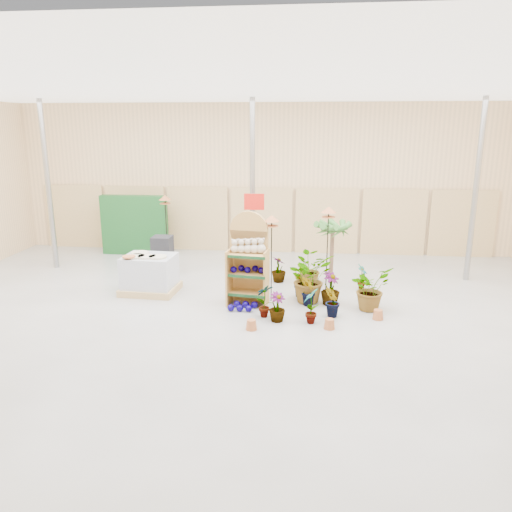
{
  "coord_description": "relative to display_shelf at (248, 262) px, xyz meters",
  "views": [
    {
      "loc": [
        1.43,
        -9.2,
        3.81
      ],
      "look_at": [
        0.3,
        1.5,
        1.0
      ],
      "focal_mm": 35.0,
      "sensor_mm": 36.0,
      "label": 1
    }
  ],
  "objects": [
    {
      "name": "offer_sign",
      "position": [
        -0.06,
        1.76,
        0.64
      ],
      "size": [
        0.5,
        0.08,
        2.2
      ],
      "color": "gray",
      "rests_on": "ground"
    },
    {
      "name": "potted_plant_0",
      "position": [
        0.43,
        -0.82,
        -0.57
      ],
      "size": [
        0.45,
        0.44,
        0.72
      ],
      "primitive_type": "imported",
      "rotation": [
        0.0,
        0.0,
        3.87
      ],
      "color": "#39722D",
      "rests_on": "ground"
    },
    {
      "name": "palm",
      "position": [
        1.88,
        1.63,
        0.49
      ],
      "size": [
        0.7,
        0.7,
        1.67
      ],
      "color": "brown",
      "rests_on": "ground"
    },
    {
      "name": "pallet_stack",
      "position": [
        -2.39,
        0.46,
        -0.49
      ],
      "size": [
        1.31,
        1.12,
        0.93
      ],
      "rotation": [
        0.0,
        0.0,
        -0.06
      ],
      "color": "tan",
      "rests_on": "ground"
    },
    {
      "name": "potted_plant_4",
      "position": [
        2.59,
        1.2,
        -0.62
      ],
      "size": [
        0.33,
        0.39,
        0.63
      ],
      "primitive_type": "imported",
      "rotation": [
        0.0,
        0.0,
        1.18
      ],
      "color": "#39722D",
      "rests_on": "ground"
    },
    {
      "name": "gazing_balls_shelf",
      "position": [
        -0.0,
        -0.13,
        -0.13
      ],
      "size": [
        0.75,
        0.26,
        0.14
      ],
      "color": "#080055",
      "rests_on": "display_shelf"
    },
    {
      "name": "potted_plant_7",
      "position": [
        0.7,
        -1.04,
        -0.63
      ],
      "size": [
        0.47,
        0.47,
        0.6
      ],
      "primitive_type": "imported",
      "rotation": [
        0.0,
        0.0,
        0.71
      ],
      "color": "#39722D",
      "rests_on": "ground"
    },
    {
      "name": "potted_plant_1",
      "position": [
        1.32,
        -0.09,
        -0.59
      ],
      "size": [
        0.37,
        0.43,
        0.68
      ],
      "primitive_type": "imported",
      "rotation": [
        0.0,
        0.0,
        4.9
      ],
      "color": "#39722D",
      "rests_on": "ground"
    },
    {
      "name": "potted_plant_9",
      "position": [
        1.82,
        -0.71,
        -0.6
      ],
      "size": [
        0.3,
        0.37,
        0.67
      ],
      "primitive_type": "imported",
      "rotation": [
        0.0,
        0.0,
        4.74
      ],
      "color": "#39722D",
      "rests_on": "ground"
    },
    {
      "name": "display_shelf",
      "position": [
        0.0,
        0.0,
        0.0
      ],
      "size": [
        0.92,
        0.65,
        2.04
      ],
      "rotation": [
        0.0,
        0.0,
        -0.14
      ],
      "color": "#AB7D40",
      "rests_on": "ground"
    },
    {
      "name": "trellis_stock",
      "position": [
        -3.96,
        3.98,
        -0.03
      ],
      "size": [
        2.0,
        0.3,
        1.8
      ],
      "primitive_type": "cube",
      "color": "#154C1E",
      "rests_on": "ground"
    },
    {
      "name": "potted_plant_3",
      "position": [
        1.8,
        0.05,
        -0.56
      ],
      "size": [
        0.58,
        0.58,
        0.74
      ],
      "primitive_type": "imported",
      "rotation": [
        0.0,
        0.0,
        0.94
      ],
      "color": "#39722D",
      "rests_on": "ground"
    },
    {
      "name": "teddy_bears",
      "position": [
        0.03,
        -0.1,
        0.36
      ],
      "size": [
        0.76,
        0.21,
        0.33
      ],
      "color": "beige",
      "rests_on": "display_shelf"
    },
    {
      "name": "bird_table_back",
      "position": [
        -2.72,
        3.1,
        0.88
      ],
      "size": [
        0.34,
        0.34,
        1.95
      ],
      "color": "black",
      "rests_on": "ground"
    },
    {
      "name": "bird_table_right",
      "position": [
        1.73,
        0.79,
        0.98
      ],
      "size": [
        0.34,
        0.34,
        2.06
      ],
      "color": "black",
      "rests_on": "ground"
    },
    {
      "name": "potted_plant_8",
      "position": [
        1.37,
        -1.06,
        -0.56
      ],
      "size": [
        0.33,
        0.43,
        0.74
      ],
      "primitive_type": "imported",
      "rotation": [
        0.0,
        0.0,
        4.52
      ],
      "color": "#39722D",
      "rests_on": "ground"
    },
    {
      "name": "potted_plant_10",
      "position": [
        2.62,
        -0.16,
        -0.46
      ],
      "size": [
        1.12,
        1.12,
        0.94
      ],
      "primitive_type": "imported",
      "rotation": [
        0.0,
        0.0,
        0.76
      ],
      "color": "#39722D",
      "rests_on": "ground"
    },
    {
      "name": "potted_plant_5",
      "position": [
        1.13,
        0.47,
        -0.62
      ],
      "size": [
        0.34,
        0.39,
        0.62
      ],
      "primitive_type": "imported",
      "rotation": [
        0.0,
        0.0,
        4.91
      ],
      "color": "#39722D",
      "rests_on": "ground"
    },
    {
      "name": "room",
      "position": [
        -0.16,
        -0.31,
        1.28
      ],
      "size": [
        15.2,
        12.1,
        4.7
      ],
      "color": "gray",
      "rests_on": "ground"
    },
    {
      "name": "charcoal_planters",
      "position": [
        -2.54,
        2.04,
        -0.43
      ],
      "size": [
        0.5,
        0.5,
        1.0
      ],
      "color": "black",
      "rests_on": "ground"
    },
    {
      "name": "bird_table_front",
      "position": [
        0.49,
        0.15,
        0.88
      ],
      "size": [
        0.34,
        0.34,
        1.95
      ],
      "color": "black",
      "rests_on": "ground"
    },
    {
      "name": "potted_plant_11",
      "position": [
        0.57,
        1.59,
        -0.61
      ],
      "size": [
        0.52,
        0.52,
        0.65
      ],
      "primitive_type": "imported",
      "rotation": [
        0.0,
        0.0,
        2.28
      ],
      "color": "#39722D",
      "rests_on": "ground"
    },
    {
      "name": "potted_plant_6",
      "position": [
        1.3,
        1.37,
        -0.52
      ],
      "size": [
        0.98,
        0.95,
        0.83
      ],
      "primitive_type": "imported",
      "rotation": [
        0.0,
        0.0,
        2.56
      ],
      "color": "#39722D",
      "rests_on": "ground"
    },
    {
      "name": "gazing_balls_floor",
      "position": [
        -0.07,
        -0.47,
        -0.86
      ],
      "size": [
        0.63,
        0.39,
        0.15
      ],
      "color": "#080055",
      "rests_on": "ground"
    },
    {
      "name": "potted_plant_2",
      "position": [
        1.33,
        0.2,
        -0.38
      ],
      "size": [
        1.31,
        1.29,
        1.1
      ],
      "primitive_type": "imported",
      "rotation": [
        0.0,
        0.0,
        0.68
      ],
      "color": "#39722D",
      "rests_on": "ground"
    }
  ]
}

